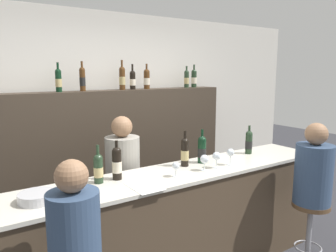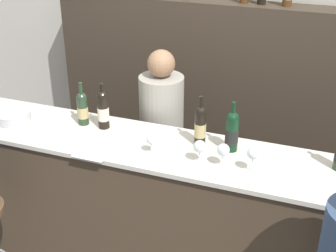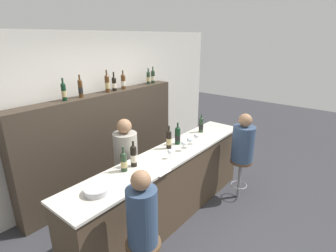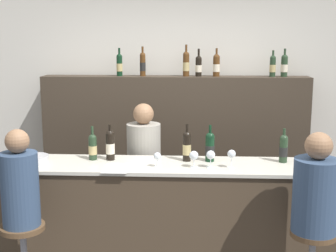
# 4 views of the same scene
# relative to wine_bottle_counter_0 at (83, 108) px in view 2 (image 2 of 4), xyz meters

# --- Properties ---
(wall_back) EXTENTS (6.40, 0.05, 2.60)m
(wall_back) POSITION_rel_wine_bottle_counter_0_xyz_m (0.69, 1.46, 0.17)
(wall_back) COLOR beige
(wall_back) RESTS_ON ground_plane
(bar_counter) EXTENTS (3.21, 0.58, 1.01)m
(bar_counter) POSITION_rel_wine_bottle_counter_0_xyz_m (0.69, -0.11, -0.63)
(bar_counter) COLOR #473828
(bar_counter) RESTS_ON ground_plane
(back_bar_cabinet) EXTENTS (3.01, 0.28, 1.66)m
(back_bar_cabinet) POSITION_rel_wine_bottle_counter_0_xyz_m (0.69, 1.23, -0.30)
(back_bar_cabinet) COLOR #382D23
(back_bar_cabinet) RESTS_ON ground_plane
(wine_bottle_counter_0) EXTENTS (0.08, 0.08, 0.31)m
(wine_bottle_counter_0) POSITION_rel_wine_bottle_counter_0_xyz_m (0.00, 0.00, 0.00)
(wine_bottle_counter_0) COLOR #233823
(wine_bottle_counter_0) RESTS_ON bar_counter
(wine_bottle_counter_1) EXTENTS (0.08, 0.08, 0.32)m
(wine_bottle_counter_1) POSITION_rel_wine_bottle_counter_0_xyz_m (0.16, -0.00, 0.02)
(wine_bottle_counter_1) COLOR black
(wine_bottle_counter_1) RESTS_ON bar_counter
(wine_bottle_counter_2) EXTENTS (0.07, 0.07, 0.33)m
(wine_bottle_counter_2) POSITION_rel_wine_bottle_counter_0_xyz_m (0.84, 0.00, 0.02)
(wine_bottle_counter_2) COLOR black
(wine_bottle_counter_2) RESTS_ON bar_counter
(wine_bottle_counter_3) EXTENTS (0.08, 0.08, 0.33)m
(wine_bottle_counter_3) POSITION_rel_wine_bottle_counter_0_xyz_m (1.05, 0.00, 0.01)
(wine_bottle_counter_3) COLOR black
(wine_bottle_counter_3) RESTS_ON bar_counter
(wine_glass_0) EXTENTS (0.06, 0.06, 0.13)m
(wine_glass_0) POSITION_rel_wine_bottle_counter_0_xyz_m (0.60, -0.21, -0.03)
(wine_glass_0) COLOR silver
(wine_glass_0) RESTS_ON bar_counter
(wine_glass_1) EXTENTS (0.08, 0.08, 0.14)m
(wine_glass_1) POSITION_rel_wine_bottle_counter_0_xyz_m (0.91, -0.21, -0.02)
(wine_glass_1) COLOR silver
(wine_glass_1) RESTS_ON bar_counter
(wine_glass_2) EXTENTS (0.08, 0.08, 0.15)m
(wine_glass_2) POSITION_rel_wine_bottle_counter_0_xyz_m (1.05, -0.21, -0.01)
(wine_glass_2) COLOR silver
(wine_glass_2) RESTS_ON bar_counter
(wine_glass_3) EXTENTS (0.07, 0.07, 0.16)m
(wine_glass_3) POSITION_rel_wine_bottle_counter_0_xyz_m (1.22, -0.21, -0.01)
(wine_glass_3) COLOR silver
(wine_glass_3) RESTS_ON bar_counter
(metal_bowl) EXTENTS (0.25, 0.25, 0.06)m
(metal_bowl) POSITION_rel_wine_bottle_counter_0_xyz_m (-0.49, -0.13, -0.09)
(metal_bowl) COLOR #B7B7BC
(metal_bowl) RESTS_ON bar_counter
(tasting_menu) EXTENTS (0.21, 0.30, 0.00)m
(tasting_menu) POSITION_rel_wine_bottle_counter_0_xyz_m (0.26, -0.28, -0.12)
(tasting_menu) COLOR white
(tasting_menu) RESTS_ON bar_counter
(bartender) EXTENTS (0.33, 0.33, 1.47)m
(bartender) POSITION_rel_wine_bottle_counter_0_xyz_m (0.41, 0.43, -0.46)
(bartender) COLOR gray
(bartender) RESTS_ON ground_plane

